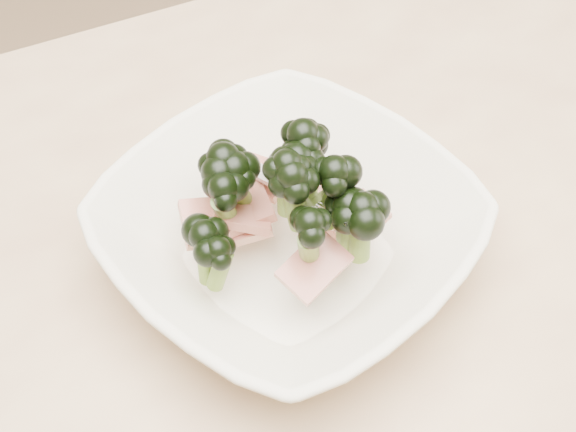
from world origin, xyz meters
The scene contains 2 objects.
dining_table centered at (0.00, 0.00, 0.65)m, with size 1.20×0.80×0.75m.
broccoli_dish centered at (0.05, 0.07, 0.79)m, with size 0.32×0.32×0.12m.
Camera 1 is at (-0.10, -0.25, 1.23)m, focal length 50.00 mm.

